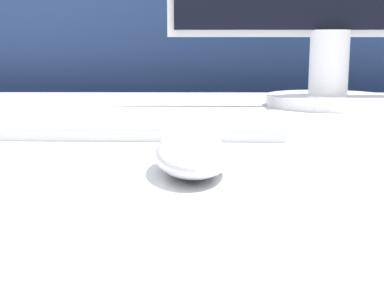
{
  "coord_description": "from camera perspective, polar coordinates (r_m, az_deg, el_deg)",
  "views": [
    {
      "loc": [
        0.07,
        -0.72,
        0.88
      ],
      "look_at": [
        0.06,
        -0.23,
        0.79
      ],
      "focal_mm": 50.0,
      "sensor_mm": 36.0,
      "label": 1
    }
  ],
  "objects": [
    {
      "name": "partition_panel",
      "position": [
        1.41,
        -2.11,
        -4.62
      ],
      "size": [
        5.0,
        0.03,
        1.01
      ],
      "color": "navy",
      "rests_on": "ground_plane"
    },
    {
      "name": "computer_mouse_near",
      "position": [
        0.46,
        -0.05,
        -1.09
      ],
      "size": [
        0.07,
        0.13,
        0.03
      ],
      "rotation": [
        0.0,
        0.0,
        0.07
      ],
      "color": "silver",
      "rests_on": "desk"
    },
    {
      "name": "keyboard",
      "position": [
        0.68,
        -7.27,
        2.28
      ],
      "size": [
        0.39,
        0.15,
        0.02
      ],
      "rotation": [
        0.0,
        0.0,
        -0.02
      ],
      "color": "silver",
      "rests_on": "desk"
    }
  ]
}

